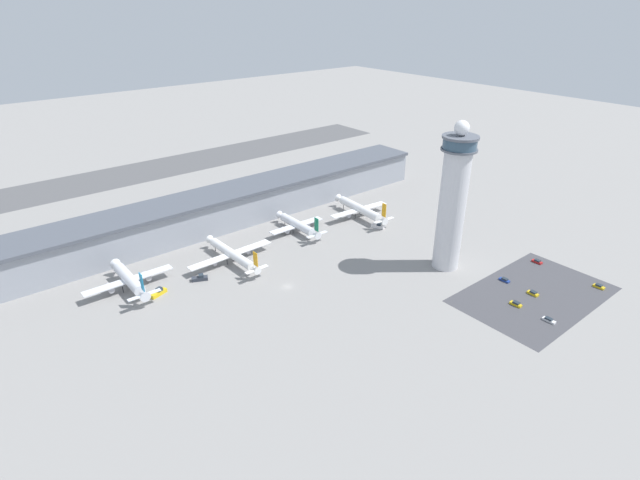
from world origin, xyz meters
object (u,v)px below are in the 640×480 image
(car_green_van, at_px, (533,293))
(airplane_gate_alpha, at_px, (129,279))
(car_silver_sedan, at_px, (537,262))
(control_tower, at_px, (453,200))
(service_truck_fuel, at_px, (378,226))
(service_truck_baggage, at_px, (200,278))
(airplane_gate_charlie, at_px, (297,225))
(car_white_wagon, at_px, (516,304))
(car_navy_sedan, at_px, (504,280))
(airplane_gate_bravo, at_px, (232,254))
(airplane_gate_delta, at_px, (360,209))
(car_grey_coupe, at_px, (599,286))
(service_truck_catering, at_px, (159,293))
(car_black_suv, at_px, (549,320))

(car_green_van, bearing_deg, airplane_gate_alpha, 139.68)
(car_silver_sedan, bearing_deg, control_tower, 144.82)
(service_truck_fuel, distance_m, service_truck_baggage, 94.82)
(airplane_gate_charlie, bearing_deg, car_green_van, -70.36)
(car_white_wagon, bearing_deg, car_navy_sedan, 45.68)
(service_truck_fuel, bearing_deg, service_truck_baggage, 174.18)
(car_white_wagon, bearing_deg, service_truck_baggage, 132.39)
(car_white_wagon, bearing_deg, airplane_gate_charlie, 103.57)
(airplane_gate_alpha, bearing_deg, car_white_wagon, -43.30)
(airplane_gate_charlie, bearing_deg, service_truck_fuel, -31.92)
(airplane_gate_bravo, relative_size, car_navy_sedan, 9.16)
(car_navy_sedan, bearing_deg, airplane_gate_charlie, 112.40)
(car_green_van, xyz_separation_m, car_white_wagon, (-12.14, 0.03, 0.01))
(airplane_gate_delta, bearing_deg, car_grey_coupe, -76.88)
(airplane_gate_bravo, height_order, car_white_wagon, airplane_gate_bravo)
(airplane_gate_alpha, xyz_separation_m, car_navy_sedan, (122.48, -90.59, -4.25))
(service_truck_catering, height_order, car_black_suv, service_truck_catering)
(car_silver_sedan, height_order, car_grey_coupe, car_grey_coupe)
(service_truck_catering, relative_size, car_black_suv, 1.56)
(control_tower, bearing_deg, airplane_gate_bravo, 139.19)
(airplane_gate_charlie, height_order, service_truck_catering, airplane_gate_charlie)
(service_truck_fuel, relative_size, car_grey_coupe, 1.63)
(service_truck_baggage, bearing_deg, car_navy_sedan, -39.39)
(service_truck_baggage, relative_size, car_silver_sedan, 1.58)
(service_truck_catering, xyz_separation_m, car_navy_sedan, (115.37, -80.06, -0.45))
(car_navy_sedan, height_order, car_white_wagon, car_white_wagon)
(airplane_gate_alpha, xyz_separation_m, service_truck_catering, (7.11, -10.53, -3.80))
(control_tower, height_order, service_truck_baggage, control_tower)
(service_truck_catering, xyz_separation_m, service_truck_fuel, (112.21, -9.63, -0.05))
(airplane_gate_delta, relative_size, car_green_van, 9.03)
(car_silver_sedan, bearing_deg, airplane_gate_bravo, 140.93)
(car_silver_sedan, bearing_deg, car_navy_sedan, 179.69)
(control_tower, bearing_deg, airplane_gate_delta, 83.10)
(service_truck_catering, height_order, car_silver_sedan, service_truck_catering)
(service_truck_baggage, xyz_separation_m, car_grey_coupe, (122.53, -107.03, -0.34))
(car_white_wagon, bearing_deg, car_black_suv, -90.17)
(control_tower, relative_size, airplane_gate_delta, 1.59)
(car_silver_sedan, relative_size, car_green_van, 1.01)
(car_grey_coupe, bearing_deg, car_green_van, 151.19)
(car_silver_sedan, relative_size, car_white_wagon, 0.99)
(service_truck_fuel, xyz_separation_m, car_white_wagon, (-9.46, -83.35, -0.33))
(airplane_gate_alpha, distance_m, car_silver_sedan, 173.40)
(control_tower, relative_size, service_truck_fuel, 9.00)
(control_tower, relative_size, service_truck_baggage, 8.98)
(car_silver_sedan, bearing_deg, car_grey_coupe, -90.40)
(car_white_wagon, bearing_deg, airplane_gate_bravo, 124.33)
(car_green_van, bearing_deg, airplane_gate_charlie, 109.64)
(car_black_suv, height_order, car_white_wagon, car_white_wagon)
(airplane_gate_charlie, distance_m, car_black_suv, 121.05)
(car_silver_sedan, bearing_deg, airplane_gate_alpha, 148.44)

